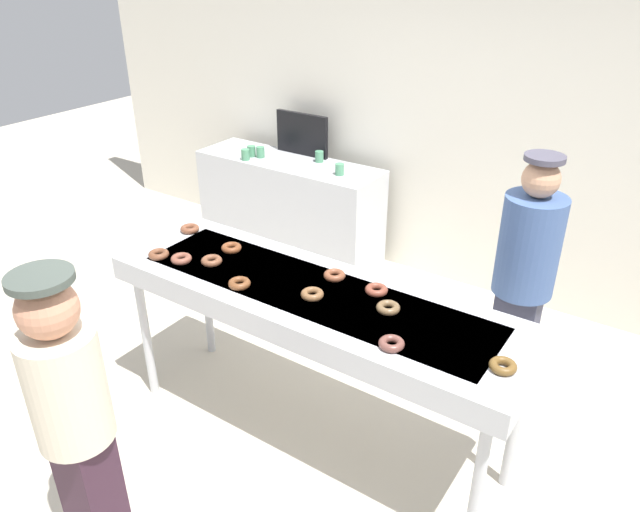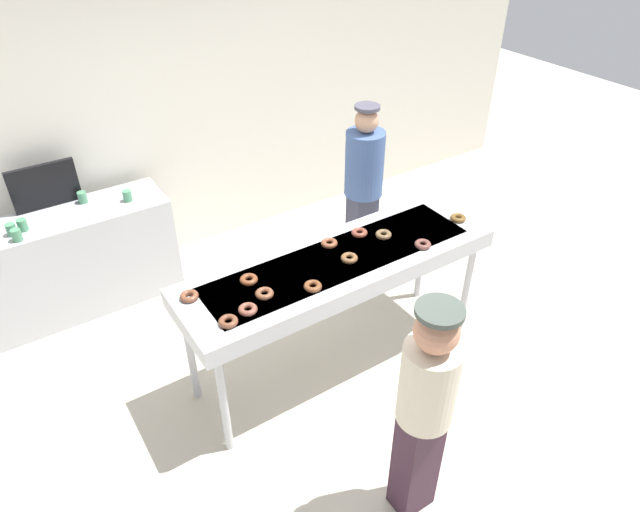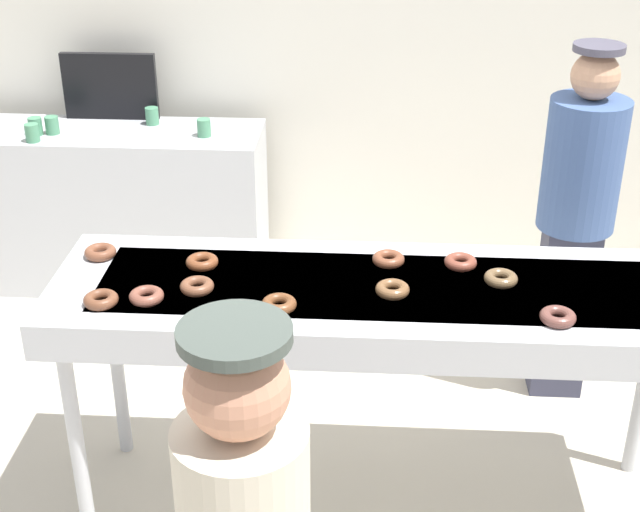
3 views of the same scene
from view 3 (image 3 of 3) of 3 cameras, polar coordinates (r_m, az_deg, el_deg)
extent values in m
plane|color=beige|center=(3.80, 3.36, -15.25)|extent=(16.00, 16.00, 0.00)
cube|color=#B7BABF|center=(3.25, 3.80, -2.93)|extent=(2.37, 0.71, 0.14)
cube|color=slate|center=(3.24, 3.82, -2.49)|extent=(2.02, 0.49, 0.08)
cylinder|color=#B7BABF|center=(3.47, -15.08, -11.75)|extent=(0.06, 0.06, 0.87)
cylinder|color=#B7BABF|center=(3.89, -12.73, -6.78)|extent=(0.06, 0.06, 0.87)
torus|color=brown|center=(3.06, -2.61, -3.06)|extent=(0.12, 0.12, 0.04)
torus|color=brown|center=(3.36, -7.47, -0.37)|extent=(0.17, 0.17, 0.04)
torus|color=brown|center=(3.16, 4.61, -2.12)|extent=(0.14, 0.14, 0.04)
torus|color=brown|center=(3.16, -10.92, -2.51)|extent=(0.15, 0.15, 0.04)
torus|color=brown|center=(3.19, -7.79, -1.91)|extent=(0.16, 0.16, 0.04)
torus|color=brown|center=(3.36, 4.35, -0.20)|extent=(0.16, 0.16, 0.04)
torus|color=brown|center=(3.17, -13.70, -2.70)|extent=(0.14, 0.14, 0.04)
torus|color=brown|center=(3.37, 8.88, -0.38)|extent=(0.14, 0.14, 0.04)
torus|color=brown|center=(3.28, 11.37, -1.40)|extent=(0.13, 0.13, 0.04)
torus|color=brown|center=(3.09, 14.81, -3.74)|extent=(0.17, 0.17, 0.04)
torus|color=brown|center=(3.50, -13.73, 0.24)|extent=(0.15, 0.15, 0.04)
cube|color=#35364A|center=(4.34, 15.08, -3.31)|extent=(0.24, 0.18, 0.86)
cylinder|color=#3F598C|center=(4.04, 16.29, 5.55)|extent=(0.34, 0.34, 0.58)
sphere|color=tan|center=(3.92, 17.03, 10.85)|extent=(0.20, 0.20, 0.20)
cylinder|color=#464352|center=(3.89, 17.26, 12.47)|extent=(0.21, 0.21, 0.03)
sphere|color=tan|center=(1.94, -5.26, -8.26)|extent=(0.23, 0.23, 0.23)
cylinder|color=#414A44|center=(1.86, -5.43, -4.97)|extent=(0.24, 0.24, 0.03)
cube|color=#B7BABF|center=(5.30, -13.03, 3.01)|extent=(1.74, 0.53, 0.92)
cylinder|color=#4C8C66|center=(4.94, -7.35, 8.05)|extent=(0.07, 0.07, 0.10)
cylinder|color=#4C8C66|center=(5.05, -17.75, 7.43)|extent=(0.07, 0.07, 0.10)
cylinder|color=#4C8C66|center=(5.17, -10.58, 8.70)|extent=(0.07, 0.07, 0.10)
cylinder|color=#4C8C66|center=(5.15, -16.59, 7.94)|extent=(0.07, 0.07, 0.10)
cylinder|color=#4C8C66|center=(5.16, -17.56, 7.83)|extent=(0.07, 0.07, 0.10)
cube|color=black|center=(5.28, -13.14, 10.41)|extent=(0.53, 0.04, 0.37)
camera|label=1|loc=(1.72, 77.31, 9.85)|focal=33.95mm
camera|label=2|loc=(2.03, -93.22, 23.90)|focal=31.99mm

